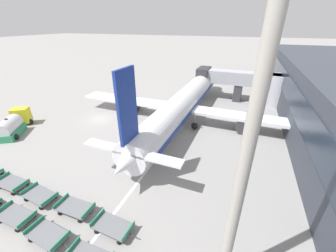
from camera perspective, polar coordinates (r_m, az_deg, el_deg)
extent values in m
plane|color=gray|center=(38.55, -18.38, 1.84)|extent=(500.00, 500.00, 0.00)
cube|color=#232D3D|center=(29.50, 32.87, 3.54)|extent=(0.12, 89.80, 3.41)
cylinder|color=#A8AAB2|center=(47.64, 28.37, 8.66)|extent=(4.74, 4.74, 6.20)
cube|color=#A8AAB2|center=(46.95, 19.30, 12.43)|extent=(15.72, 3.74, 2.63)
cube|color=#2D2D33|center=(47.98, 9.80, 13.79)|extent=(2.58, 4.82, 3.15)
cube|color=#38383D|center=(47.74, 18.74, 8.84)|extent=(1.71, 2.90, 3.57)
cylinder|color=white|center=(36.19, 4.86, 7.10)|extent=(5.00, 37.61, 3.87)
sphere|color=white|center=(53.72, 11.05, 13.27)|extent=(3.67, 3.67, 3.67)
cone|color=white|center=(20.91, -10.99, -9.29)|extent=(3.81, 4.75, 3.67)
cube|color=navy|center=(18.87, -11.25, 5.23)|extent=(0.37, 2.91, 6.87)
cube|color=white|center=(21.01, -10.23, -7.10)|extent=(10.93, 1.59, 0.24)
cube|color=white|center=(35.16, 4.07, 5.01)|extent=(39.00, 4.32, 0.44)
cylinder|color=#333338|center=(34.60, 20.33, 0.83)|extent=(2.43, 3.87, 2.31)
cylinder|color=#333338|center=(39.92, -9.78, 5.60)|extent=(2.43, 3.87, 2.31)
cube|color=navy|center=(36.43, 4.82, 6.10)|extent=(4.96, 33.86, 0.70)
cylinder|color=#56565B|center=(47.46, 9.06, 9.35)|extent=(0.24, 0.24, 1.73)
sphere|color=black|center=(47.72, 8.98, 8.36)|extent=(1.10, 1.10, 1.10)
cylinder|color=#56565B|center=(32.85, 7.48, 1.39)|extent=(0.24, 0.24, 1.73)
sphere|color=black|center=(33.23, 7.40, 0.05)|extent=(1.10, 1.10, 1.10)
cylinder|color=#56565B|center=(34.51, -1.63, 2.91)|extent=(0.24, 0.24, 1.73)
sphere|color=black|center=(34.86, -1.61, 1.61)|extent=(1.10, 1.10, 1.10)
cube|color=yellow|center=(41.92, -35.55, 2.44)|extent=(3.02, 2.78, 2.42)
cube|color=#2D8C5B|center=(38.97, -37.39, -1.48)|extent=(4.41, 5.20, 1.07)
cylinder|color=silver|center=(38.57, -37.82, -0.07)|extent=(4.09, 4.88, 2.20)
sphere|color=#333338|center=(38.19, -38.28, 1.41)|extent=(0.44, 0.44, 0.44)
sphere|color=black|center=(41.62, -33.84, 1.00)|extent=(0.90, 0.90, 0.90)
sphere|color=black|center=(42.64, -36.65, 0.74)|extent=(0.90, 0.90, 0.90)
sphere|color=black|center=(37.38, -36.62, -2.44)|extent=(0.90, 0.90, 0.90)
sphere|color=black|center=(26.09, -39.29, -16.12)|extent=(0.36, 0.36, 0.36)
cube|color=slate|center=(23.35, -36.62, -19.22)|extent=(3.24, 1.86, 0.10)
cube|color=#237F56|center=(22.12, -34.41, -20.54)|extent=(0.13, 1.78, 0.32)
cube|color=#237F56|center=(24.36, -38.86, -17.28)|extent=(0.13, 1.78, 0.32)
cube|color=#333338|center=(22.07, -33.55, -21.58)|extent=(0.70, 0.08, 0.06)
sphere|color=black|center=(22.60, -36.30, -22.15)|extent=(0.36, 0.36, 0.36)
sphere|color=black|center=(23.03, -33.15, -20.03)|extent=(0.36, 0.36, 0.36)
sphere|color=black|center=(24.61, -36.41, -17.78)|extent=(0.36, 0.36, 0.36)
cube|color=slate|center=(20.51, -30.40, -24.45)|extent=(3.35, 2.08, 0.10)
cube|color=#237F56|center=(19.40, -27.58, -26.35)|extent=(0.26, 1.77, 0.32)
cube|color=#237F56|center=(21.40, -33.14, -21.95)|extent=(0.26, 1.77, 0.32)
cube|color=#333338|center=(19.42, -26.55, -27.54)|extent=(0.70, 0.13, 0.06)
sphere|color=black|center=(19.91, -29.93, -28.00)|extent=(0.36, 0.36, 0.36)
sphere|color=black|center=(20.31, -26.26, -25.47)|extent=(0.36, 0.36, 0.36)
sphere|color=black|center=(21.33, -33.81, -24.68)|extent=(0.36, 0.36, 0.36)
sphere|color=black|center=(21.71, -30.32, -22.47)|extent=(0.36, 0.36, 0.36)
cube|color=#237F56|center=(18.70, -25.31, -28.33)|extent=(0.10, 1.77, 0.32)
sphere|color=black|center=(19.20, -22.14, -28.44)|extent=(0.36, 0.36, 0.36)
sphere|color=black|center=(30.32, -38.96, -10.09)|extent=(0.36, 0.36, 0.36)
cube|color=slate|center=(27.38, -37.29, -12.40)|extent=(3.25, 1.88, 0.10)
cube|color=#237F56|center=(26.07, -35.54, -13.20)|extent=(0.14, 1.78, 0.32)
cube|color=#237F56|center=(28.49, -39.11, -10.98)|extent=(0.14, 1.78, 0.32)
cube|color=#333338|center=(25.97, -34.85, -14.08)|extent=(0.70, 0.08, 0.06)
sphere|color=black|center=(26.49, -37.08, -14.69)|extent=(0.36, 0.36, 0.36)
sphere|color=black|center=(27.00, -34.45, -13.02)|extent=(0.36, 0.36, 0.36)
sphere|color=black|center=(28.69, -37.07, -11.47)|extent=(0.36, 0.36, 0.36)
cube|color=slate|center=(24.22, -31.98, -15.93)|extent=(3.37, 2.13, 0.10)
cube|color=#237F56|center=(22.98, -29.89, -17.14)|extent=(0.28, 1.77, 0.32)
cube|color=#237F56|center=(25.25, -34.08, -14.08)|extent=(0.28, 1.77, 0.32)
cube|color=#333338|center=(22.92, -29.11, -18.17)|extent=(0.70, 0.14, 0.06)
sphere|color=black|center=(23.43, -31.74, -18.69)|extent=(0.36, 0.36, 0.36)
sphere|color=black|center=(23.91, -28.71, -16.77)|extent=(0.36, 0.36, 0.36)
sphere|color=black|center=(25.05, -34.66, -16.36)|extent=(0.36, 0.36, 0.36)
sphere|color=black|center=(25.50, -31.78, -14.64)|extent=(0.36, 0.36, 0.36)
cube|color=slate|center=(21.55, -24.40, -19.80)|extent=(3.21, 1.81, 0.10)
cube|color=#237F56|center=(20.53, -21.16, -21.00)|extent=(0.10, 1.77, 0.32)
cube|color=#237F56|center=(22.35, -27.52, -17.88)|extent=(0.10, 1.77, 0.32)
cube|color=#333338|center=(20.57, -20.11, -22.04)|extent=(0.70, 0.07, 0.06)
sphere|color=black|center=(20.86, -23.29, -22.92)|extent=(0.36, 0.36, 0.36)
sphere|color=black|center=(21.53, -20.48, -20.36)|extent=(0.36, 0.36, 0.36)
sphere|color=black|center=(22.16, -27.82, -20.52)|extent=(0.36, 0.36, 0.36)
sphere|color=black|center=(22.79, -25.01, -18.24)|extent=(0.36, 0.36, 0.36)
cube|color=slate|center=(19.20, -15.10, -25.11)|extent=(3.31, 1.99, 0.10)
cube|color=#237F56|center=(18.37, -10.91, -26.67)|extent=(0.20, 1.77, 0.32)
cube|color=#237F56|center=(19.80, -19.02, -22.80)|extent=(0.20, 1.77, 0.32)
cube|color=#333338|center=(18.49, -9.68, -27.76)|extent=(0.70, 0.11, 0.06)
sphere|color=black|center=(18.69, -13.47, -28.77)|extent=(0.36, 0.36, 0.36)
sphere|color=black|center=(19.36, -10.56, -25.63)|extent=(0.36, 0.36, 0.36)
sphere|color=black|center=(19.71, -19.27, -25.82)|extent=(0.36, 0.36, 0.36)
sphere|color=black|center=(20.34, -16.26, -23.04)|extent=(0.36, 0.36, 0.36)
cylinder|color=#ADA89E|center=(8.88, 23.64, 6.69)|extent=(0.64, 0.64, 25.35)
cube|color=white|center=(29.44, -0.03, -4.70)|extent=(1.35, 34.78, 0.01)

